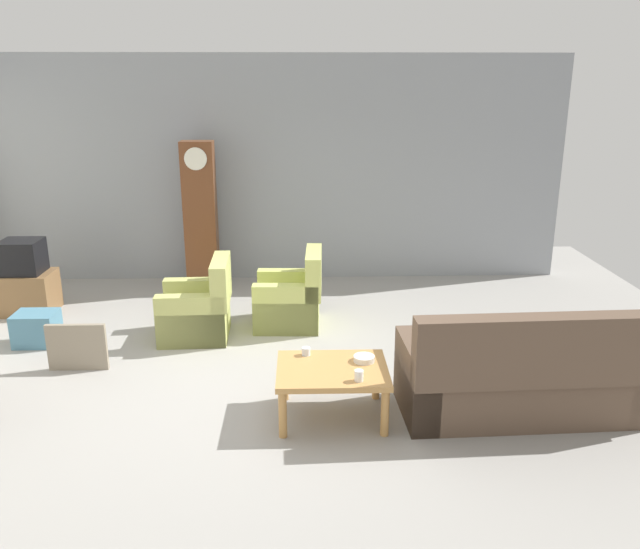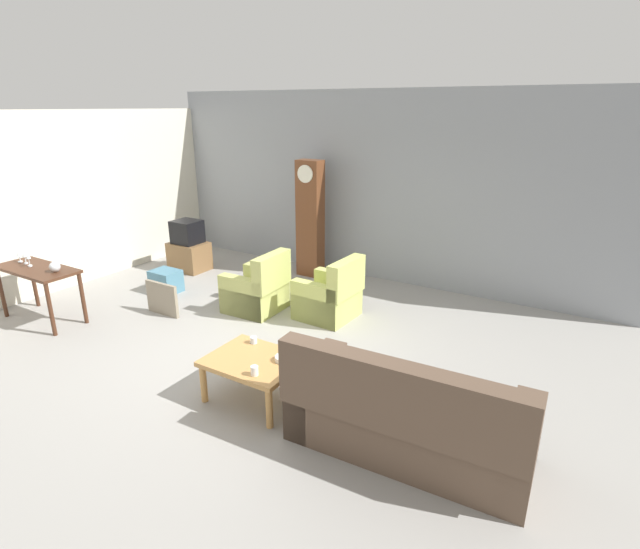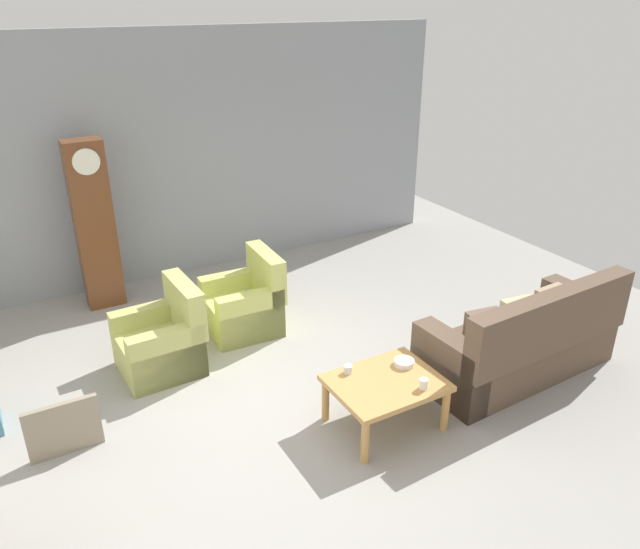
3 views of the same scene
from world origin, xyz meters
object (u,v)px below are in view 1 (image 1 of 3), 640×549
(coffee_table_wood, at_px, (332,375))
(storage_box_blue, at_px, (37,328))
(cup_blue_rimmed, at_px, (306,351))
(armchair_olive_near, at_px, (199,311))
(grandfather_clock, at_px, (201,216))
(framed_picture_leaning, at_px, (77,347))
(couch_floral, at_px, (523,377))
(bowl_white_stacked, at_px, (364,359))
(armchair_olive_far, at_px, (291,301))
(cup_white_porcelain, at_px, (359,376))
(tv_crt, at_px, (22,257))
(tv_stand_cabinet, at_px, (27,292))

(coffee_table_wood, distance_m, storage_box_blue, 3.66)
(storage_box_blue, xyz_separation_m, cup_blue_rimmed, (3.01, -1.43, 0.32))
(cup_blue_rimmed, bearing_deg, armchair_olive_near, 127.20)
(armchair_olive_near, relative_size, storage_box_blue, 2.02)
(grandfather_clock, height_order, framed_picture_leaning, grandfather_clock)
(couch_floral, bearing_deg, cup_blue_rimmed, 171.70)
(framed_picture_leaning, distance_m, bowl_white_stacked, 2.99)
(couch_floral, xyz_separation_m, bowl_white_stacked, (-1.39, 0.13, 0.14))
(armchair_olive_near, height_order, armchair_olive_far, same)
(grandfather_clock, xyz_separation_m, storage_box_blue, (-1.58, -1.98, -0.85))
(storage_box_blue, height_order, cup_white_porcelain, cup_white_porcelain)
(cup_blue_rimmed, bearing_deg, framed_picture_leaning, 162.03)
(armchair_olive_near, bearing_deg, armchair_olive_far, 17.51)
(framed_picture_leaning, relative_size, cup_blue_rimmed, 7.76)
(grandfather_clock, xyz_separation_m, cup_white_porcelain, (1.86, -3.94, -0.52))
(grandfather_clock, xyz_separation_m, bowl_white_stacked, (1.94, -3.57, -0.54))
(armchair_olive_far, bearing_deg, coffee_table_wood, -80.13)
(tv_crt, height_order, cup_blue_rimmed, tv_crt)
(couch_floral, bearing_deg, tv_crt, 153.04)
(grandfather_clock, bearing_deg, storage_box_blue, -128.46)
(grandfather_clock, bearing_deg, coffee_table_wood, -65.86)
(coffee_table_wood, height_order, tv_crt, tv_crt)
(grandfather_clock, bearing_deg, cup_blue_rimmed, -67.30)
(armchair_olive_near, relative_size, tv_crt, 1.92)
(framed_picture_leaning, bearing_deg, couch_floral, -13.72)
(bowl_white_stacked, bearing_deg, cup_white_porcelain, -101.83)
(couch_floral, height_order, grandfather_clock, grandfather_clock)
(armchair_olive_near, bearing_deg, cup_blue_rimmed, -52.80)
(armchair_olive_near, distance_m, grandfather_clock, 1.96)
(grandfather_clock, bearing_deg, cup_white_porcelain, -64.74)
(couch_floral, height_order, cup_white_porcelain, couch_floral)
(cup_white_porcelain, bearing_deg, bowl_white_stacked, 78.17)
(cup_white_porcelain, bearing_deg, armchair_olive_near, 127.75)
(couch_floral, height_order, coffee_table_wood, couch_floral)
(coffee_table_wood, xyz_separation_m, cup_blue_rimmed, (-0.22, 0.27, 0.10))
(couch_floral, distance_m, coffee_table_wood, 1.67)
(couch_floral, bearing_deg, armchair_olive_near, 148.83)
(tv_crt, relative_size, cup_white_porcelain, 5.05)
(couch_floral, bearing_deg, framed_picture_leaning, 166.28)
(framed_picture_leaning, bearing_deg, grandfather_clock, 71.41)
(tv_crt, bearing_deg, coffee_table_wood, -36.29)
(grandfather_clock, bearing_deg, bowl_white_stacked, -61.44)
(tv_crt, relative_size, storage_box_blue, 1.05)
(framed_picture_leaning, height_order, cup_blue_rimmed, cup_blue_rimmed)
(tv_stand_cabinet, xyz_separation_m, tv_crt, (0.00, 0.00, 0.47))
(cup_white_porcelain, relative_size, cup_blue_rimmed, 1.23)
(armchair_olive_far, relative_size, bowl_white_stacked, 4.91)
(bowl_white_stacked, bearing_deg, grandfather_clock, 118.56)
(coffee_table_wood, height_order, grandfather_clock, grandfather_clock)
(armchair_olive_far, distance_m, cup_blue_rimmed, 1.96)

